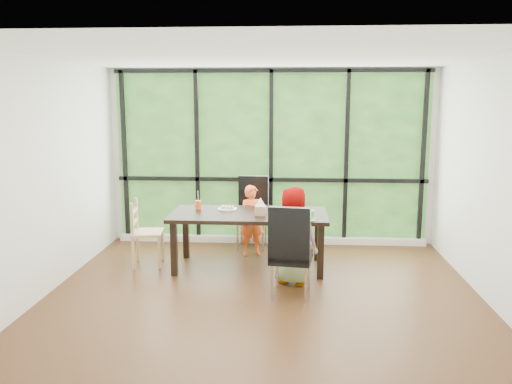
% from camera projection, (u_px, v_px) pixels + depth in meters
% --- Properties ---
extents(ground, '(5.00, 5.00, 0.00)m').
position_uv_depth(ground, '(263.00, 293.00, 6.06)').
color(ground, black).
rests_on(ground, ground).
extents(back_wall, '(5.00, 0.00, 5.00)m').
position_uv_depth(back_wall, '(271.00, 157.00, 8.03)').
color(back_wall, silver).
rests_on(back_wall, ground).
extents(foliage_backdrop, '(4.80, 0.02, 2.65)m').
position_uv_depth(foliage_backdrop, '(271.00, 157.00, 8.01)').
color(foliage_backdrop, '#274B1D').
rests_on(foliage_backdrop, back_wall).
extents(window_mullions, '(4.80, 0.06, 2.65)m').
position_uv_depth(window_mullions, '(271.00, 157.00, 7.98)').
color(window_mullions, black).
rests_on(window_mullions, back_wall).
extents(window_sill, '(4.80, 0.12, 0.10)m').
position_uv_depth(window_sill, '(271.00, 240.00, 8.17)').
color(window_sill, silver).
rests_on(window_sill, ground).
extents(dining_table, '(2.13, 1.12, 0.75)m').
position_uv_depth(dining_table, '(249.00, 240.00, 6.91)').
color(dining_table, black).
rests_on(dining_table, ground).
extents(chair_window_leather, '(0.49, 0.49, 1.08)m').
position_uv_depth(chair_window_leather, '(252.00, 213.00, 7.80)').
color(chair_window_leather, black).
rests_on(chair_window_leather, ground).
extents(chair_interior_leather, '(0.52, 0.52, 1.08)m').
position_uv_depth(chair_interior_leather, '(291.00, 250.00, 5.88)').
color(chair_interior_leather, black).
rests_on(chair_interior_leather, ground).
extents(chair_end_beech, '(0.45, 0.47, 0.90)m').
position_uv_depth(chair_end_beech, '(148.00, 233.00, 7.01)').
color(chair_end_beech, tan).
rests_on(chair_end_beech, ground).
extents(child_toddler, '(0.43, 0.36, 1.02)m').
position_uv_depth(child_toddler, '(252.00, 220.00, 7.46)').
color(child_toddler, orange).
rests_on(child_toddler, ground).
extents(child_older, '(0.68, 0.55, 1.20)m').
position_uv_depth(child_older, '(295.00, 235.00, 6.30)').
color(child_older, slate).
rests_on(child_older, ground).
extents(placemat, '(0.51, 0.38, 0.01)m').
position_uv_depth(placemat, '(294.00, 217.00, 6.57)').
color(placemat, tan).
rests_on(placemat, dining_table).
extents(plate_far, '(0.26, 0.26, 0.02)m').
position_uv_depth(plate_far, '(227.00, 209.00, 7.05)').
color(plate_far, white).
rests_on(plate_far, dining_table).
extents(plate_near, '(0.23, 0.23, 0.01)m').
position_uv_depth(plate_near, '(291.00, 216.00, 6.63)').
color(plate_near, white).
rests_on(plate_near, dining_table).
extents(orange_cup, '(0.08, 0.08, 0.12)m').
position_uv_depth(orange_cup, '(198.00, 205.00, 7.05)').
color(orange_cup, '#E8581D').
rests_on(orange_cup, dining_table).
extents(green_cup, '(0.07, 0.07, 0.11)m').
position_uv_depth(green_cup, '(312.00, 215.00, 6.51)').
color(green_cup, '#3FD127').
rests_on(green_cup, dining_table).
extents(tissue_box, '(0.14, 0.14, 0.12)m').
position_uv_depth(tissue_box, '(260.00, 210.00, 6.71)').
color(tissue_box, tan).
rests_on(tissue_box, dining_table).
extents(crepe_rolls_far, '(0.20, 0.12, 0.04)m').
position_uv_depth(crepe_rolls_far, '(227.00, 207.00, 7.05)').
color(crepe_rolls_far, tan).
rests_on(crepe_rolls_far, plate_far).
extents(crepe_rolls_near, '(0.15, 0.12, 0.04)m').
position_uv_depth(crepe_rolls_near, '(291.00, 214.00, 6.62)').
color(crepe_rolls_near, tan).
rests_on(crepe_rolls_near, plate_near).
extents(straw_white, '(0.01, 0.04, 0.20)m').
position_uv_depth(straw_white, '(198.00, 198.00, 7.03)').
color(straw_white, white).
rests_on(straw_white, orange_cup).
extents(straw_pink, '(0.01, 0.04, 0.20)m').
position_uv_depth(straw_pink, '(312.00, 207.00, 6.49)').
color(straw_pink, pink).
rests_on(straw_pink, green_cup).
extents(tissue, '(0.12, 0.12, 0.11)m').
position_uv_depth(tissue, '(260.00, 202.00, 6.69)').
color(tissue, white).
rests_on(tissue, tissue_box).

